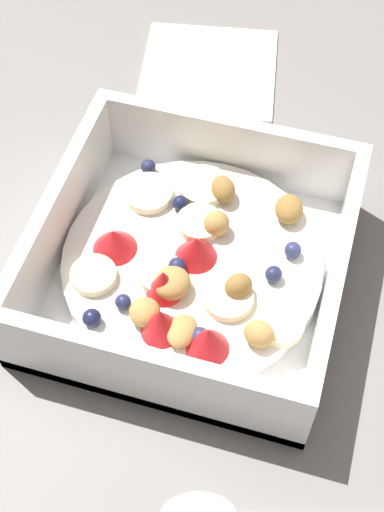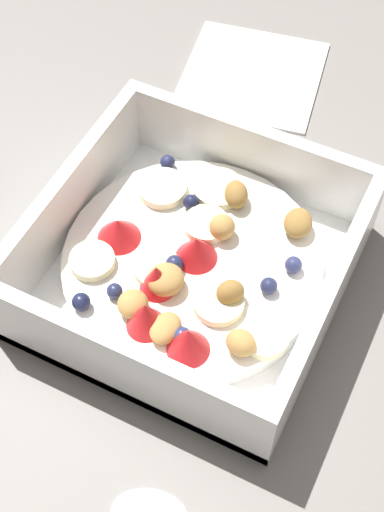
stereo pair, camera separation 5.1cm
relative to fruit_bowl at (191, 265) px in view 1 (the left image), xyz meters
The scene contains 3 objects.
ground_plane 0.03m from the fruit_bowl, 122.62° to the right, with size 2.40×2.40×0.00m, color gray.
fruit_bowl is the anchor object (origin of this frame).
folded_napkin 0.23m from the fruit_bowl, 12.41° to the left, with size 0.12×0.12×0.01m, color white.
Camera 1 is at (-0.27, -0.07, 0.45)m, focal length 51.85 mm.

